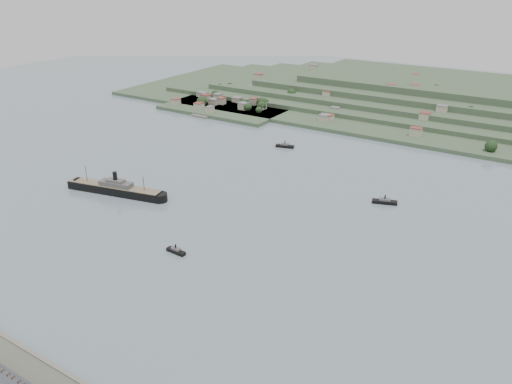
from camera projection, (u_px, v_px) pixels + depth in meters
The scene contains 7 objects.
ground at pixel (254, 234), 328.12m from camera, with size 1400.00×1400.00×0.00m, color slate.
terrace_row at pixel (8, 384), 200.61m from camera, with size 55.60×9.80×11.07m.
far_peninsula at pixel (445, 100), 612.84m from camera, with size 760.00×309.00×30.00m.
steamship at pixel (112, 188), 386.11m from camera, with size 90.33×28.48×21.88m.
tugboat at pixel (176, 251), 305.57m from camera, with size 13.53×4.17×6.02m.
ferry_west at pixel (285, 146), 486.48m from camera, with size 18.55×9.71×6.70m.
ferry_east at pixel (385, 201), 370.08m from camera, with size 18.88×10.64×6.83m.
Camera 1 is at (155.24, -242.68, 159.49)m, focal length 35.00 mm.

